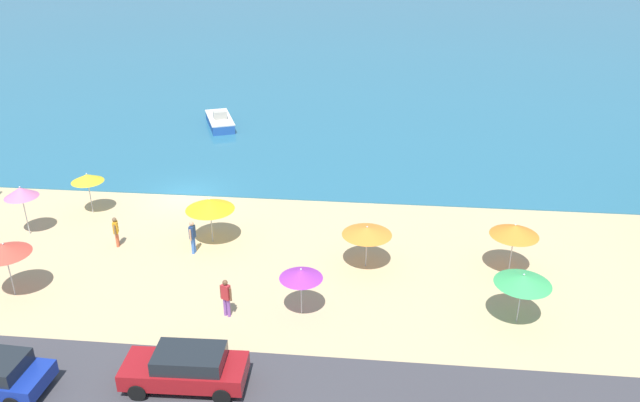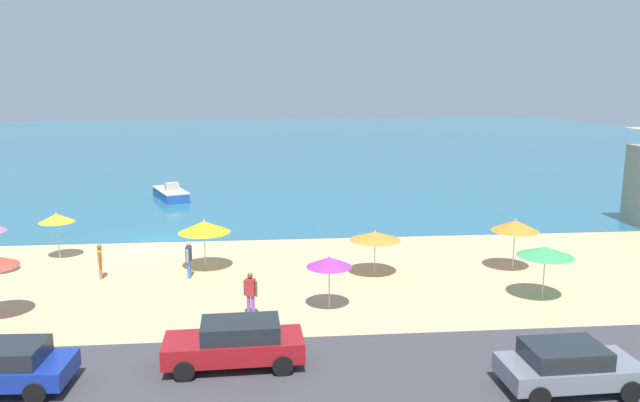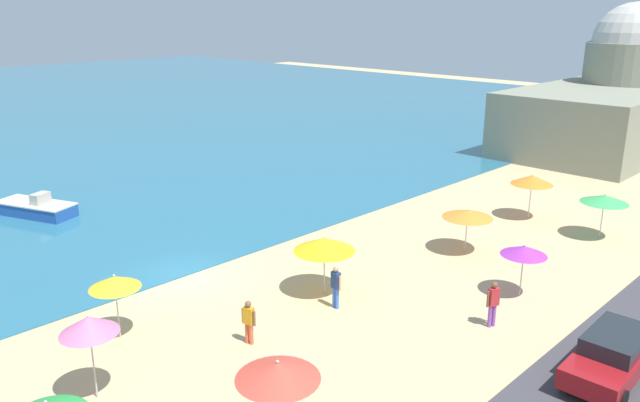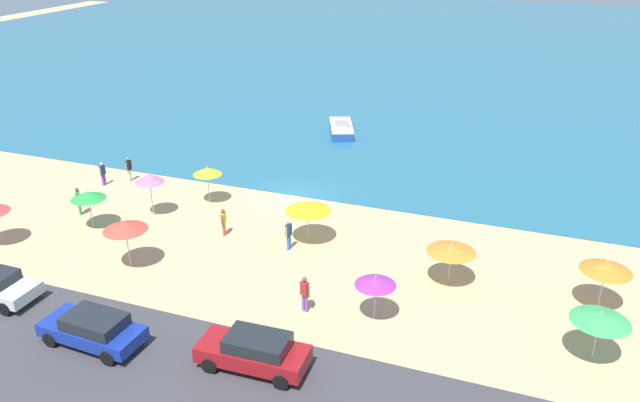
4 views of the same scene
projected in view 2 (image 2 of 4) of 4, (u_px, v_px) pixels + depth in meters
The scene contains 14 objects.
ground_plane at pixel (159, 242), 35.02m from camera, with size 160.00×160.00×0.00m, color tan.
sea at pixel (221, 144), 88.76m from camera, with size 150.00×110.00×0.05m, color #286783.
beach_umbrella_0 at pixel (545, 252), 25.60m from camera, with size 2.31×2.31×2.31m.
beach_umbrella_1 at pixel (375, 236), 28.78m from camera, with size 2.36×2.36×2.15m.
beach_umbrella_2 at pixel (515, 226), 29.53m from camera, with size 2.24×2.24×2.52m.
beach_umbrella_7 at pixel (204, 227), 29.60m from camera, with size 2.48×2.48×2.46m.
beach_umbrella_8 at pixel (57, 218), 31.48m from camera, with size 1.77×1.77×2.41m.
beach_umbrella_9 at pixel (329, 262), 24.48m from camera, with size 1.82×1.82×2.21m.
bather_2 at pixel (251, 292), 23.90m from camera, with size 0.53×0.34×1.75m.
bather_4 at pixel (100, 260), 28.49m from camera, with size 0.30×0.55×1.61m.
bather_5 at pixel (189, 257), 28.57m from camera, with size 0.26×0.57×1.74m.
parked_car_3 at pixel (236, 343), 19.63m from camera, with size 4.42×1.96×1.50m.
parked_car_4 at pixel (568, 366), 18.12m from camera, with size 4.02×2.06×1.40m.
skiff_nearshore at pixel (171, 194), 47.48m from camera, with size 3.33×5.12×1.32m.
Camera 2 is at (5.86, -34.62, 8.99)m, focal length 35.00 mm.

